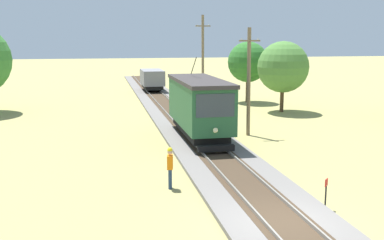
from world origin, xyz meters
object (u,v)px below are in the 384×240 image
(tree_right_near, at_px, (283,67))
(tree_left_far, at_px, (248,62))
(freight_car, at_px, (152,79))
(track_worker, at_px, (170,166))
(utility_pole_near_tram, at_px, (249,81))
(utility_pole_mid, at_px, (203,60))
(red_tram, at_px, (199,105))
(trackside_signal_marker, at_px, (326,192))
(gravel_pile, at_px, (200,90))

(tree_right_near, xyz_separation_m, tree_left_far, (-1.02, 6.23, 0.11))
(freight_car, bearing_deg, track_worker, -95.28)
(utility_pole_near_tram, distance_m, track_worker, 11.84)
(utility_pole_mid, xyz_separation_m, tree_left_far, (4.84, 1.33, -0.32))
(track_worker, bearing_deg, utility_pole_near_tram, 65.78)
(utility_pole_mid, bearing_deg, red_tram, -103.83)
(freight_car, xyz_separation_m, utility_pole_mid, (3.47, -11.38, 2.72))
(tree_left_far, bearing_deg, trackside_signal_marker, -102.68)
(utility_pole_near_tram, distance_m, trackside_signal_marker, 13.34)
(freight_car, xyz_separation_m, trackside_signal_marker, (2.13, -37.54, -0.89))
(red_tram, height_order, utility_pole_near_tram, utility_pole_near_tram)
(freight_car, height_order, utility_pole_mid, utility_pole_mid)
(tree_left_far, bearing_deg, gravel_pile, 111.18)
(red_tram, height_order, gravel_pile, red_tram)
(trackside_signal_marker, xyz_separation_m, gravel_pile, (3.17, 35.28, -0.26))
(utility_pole_near_tram, bearing_deg, utility_pole_mid, 90.00)
(tree_left_far, bearing_deg, freight_car, 129.59)
(utility_pole_near_tram, bearing_deg, tree_right_near, 54.79)
(gravel_pile, xyz_separation_m, track_worker, (-8.44, -31.80, 0.58))
(freight_car, bearing_deg, utility_pole_mid, -73.06)
(track_worker, bearing_deg, utility_pole_mid, 84.45)
(tree_left_far, bearing_deg, utility_pole_mid, -164.64)
(trackside_signal_marker, bearing_deg, tree_left_far, 77.32)
(utility_pole_near_tram, bearing_deg, track_worker, -124.92)
(gravel_pile, bearing_deg, utility_pole_near_tram, -94.67)
(gravel_pile, height_order, tree_right_near, tree_right_near)
(red_tram, distance_m, utility_pole_mid, 14.63)
(freight_car, bearing_deg, tree_left_far, -50.41)
(track_worker, relative_size, tree_left_far, 0.30)
(tree_right_near, bearing_deg, trackside_signal_marker, -108.72)
(freight_car, xyz_separation_m, tree_left_far, (8.31, -10.05, 2.40))
(utility_pole_near_tram, xyz_separation_m, tree_left_far, (4.84, 14.54, 0.40))
(red_tram, bearing_deg, utility_pole_near_tram, 13.82)
(utility_pole_mid, bearing_deg, gravel_pile, 78.67)
(red_tram, relative_size, track_worker, 4.79)
(gravel_pile, bearing_deg, utility_pole_mid, -101.33)
(freight_car, relative_size, track_worker, 2.91)
(trackside_signal_marker, height_order, tree_right_near, tree_right_near)
(freight_car, relative_size, gravel_pile, 1.82)
(utility_pole_near_tram, bearing_deg, freight_car, 98.02)
(freight_car, distance_m, gravel_pile, 5.87)
(freight_car, relative_size, tree_right_near, 0.86)
(trackside_signal_marker, bearing_deg, track_worker, 146.61)
(red_tram, xyz_separation_m, utility_pole_mid, (3.46, 14.06, 2.09))
(trackside_signal_marker, distance_m, track_worker, 6.32)
(red_tram, relative_size, tree_left_far, 1.44)
(utility_pole_mid, distance_m, track_worker, 23.86)
(freight_car, relative_size, utility_pole_mid, 0.62)
(red_tram, xyz_separation_m, freight_car, (-0.00, 25.44, -0.64))
(red_tram, height_order, tree_left_far, tree_left_far)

